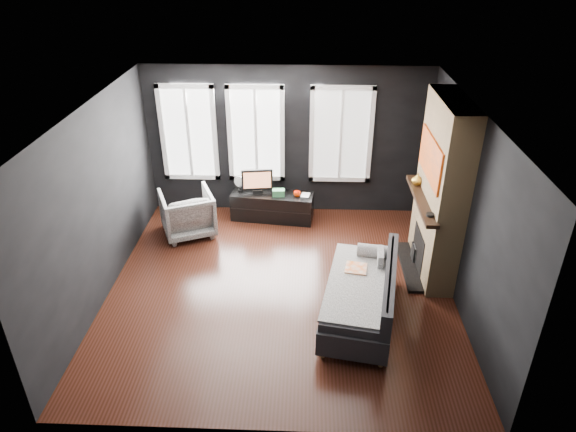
{
  "coord_description": "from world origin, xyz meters",
  "views": [
    {
      "loc": [
        0.35,
        -6.14,
        4.6
      ],
      "look_at": [
        0.1,
        0.3,
        1.05
      ],
      "focal_mm": 32.0,
      "sensor_mm": 36.0,
      "label": 1
    }
  ],
  "objects_px": {
    "book": "(301,190)",
    "mantel_vase": "(418,179)",
    "mug": "(297,193)",
    "armchair": "(187,211)",
    "sofa": "(360,292)",
    "monitor": "(257,180)",
    "media_console": "(272,206)"
  },
  "relations": [
    {
      "from": "armchair",
      "to": "book",
      "type": "relative_size",
      "value": 4.33
    },
    {
      "from": "sofa",
      "to": "monitor",
      "type": "height_order",
      "value": "monitor"
    },
    {
      "from": "sofa",
      "to": "book",
      "type": "xyz_separation_m",
      "value": [
        -0.83,
        2.68,
        0.19
      ]
    },
    {
      "from": "media_console",
      "to": "monitor",
      "type": "relative_size",
      "value": 2.59
    },
    {
      "from": "monitor",
      "to": "book",
      "type": "height_order",
      "value": "monitor"
    },
    {
      "from": "mug",
      "to": "monitor",
      "type": "bearing_deg",
      "value": 169.8
    },
    {
      "from": "armchair",
      "to": "monitor",
      "type": "height_order",
      "value": "monitor"
    },
    {
      "from": "armchair",
      "to": "book",
      "type": "xyz_separation_m",
      "value": [
        1.95,
        0.54,
        0.17
      ]
    },
    {
      "from": "media_console",
      "to": "book",
      "type": "distance_m",
      "value": 0.63
    },
    {
      "from": "monitor",
      "to": "book",
      "type": "bearing_deg",
      "value": -13.69
    },
    {
      "from": "armchair",
      "to": "mug",
      "type": "distance_m",
      "value": 1.94
    },
    {
      "from": "armchair",
      "to": "mantel_vase",
      "type": "height_order",
      "value": "mantel_vase"
    },
    {
      "from": "media_console",
      "to": "book",
      "type": "height_order",
      "value": "book"
    },
    {
      "from": "armchair",
      "to": "mug",
      "type": "height_order",
      "value": "armchair"
    },
    {
      "from": "armchair",
      "to": "mantel_vase",
      "type": "relative_size",
      "value": 4.7
    },
    {
      "from": "armchair",
      "to": "media_console",
      "type": "relative_size",
      "value": 0.59
    },
    {
      "from": "sofa",
      "to": "armchair",
      "type": "relative_size",
      "value": 2.24
    },
    {
      "from": "mug",
      "to": "armchair",
      "type": "bearing_deg",
      "value": -165.34
    },
    {
      "from": "media_console",
      "to": "mantel_vase",
      "type": "distance_m",
      "value": 2.75
    },
    {
      "from": "armchair",
      "to": "monitor",
      "type": "relative_size",
      "value": 1.52
    },
    {
      "from": "sofa",
      "to": "mantel_vase",
      "type": "distance_m",
      "value": 2.11
    },
    {
      "from": "book",
      "to": "media_console",
      "type": "bearing_deg",
      "value": 176.95
    },
    {
      "from": "mug",
      "to": "book",
      "type": "height_order",
      "value": "book"
    },
    {
      "from": "media_console",
      "to": "book",
      "type": "relative_size",
      "value": 7.37
    },
    {
      "from": "mug",
      "to": "mantel_vase",
      "type": "relative_size",
      "value": 0.66
    },
    {
      "from": "mug",
      "to": "mantel_vase",
      "type": "bearing_deg",
      "value": -27.62
    },
    {
      "from": "media_console",
      "to": "mug",
      "type": "height_order",
      "value": "mug"
    },
    {
      "from": "book",
      "to": "monitor",
      "type": "bearing_deg",
      "value": 174.39
    },
    {
      "from": "armchair",
      "to": "mantel_vase",
      "type": "distance_m",
      "value": 3.86
    },
    {
      "from": "book",
      "to": "mantel_vase",
      "type": "bearing_deg",
      "value": -29.87
    },
    {
      "from": "mug",
      "to": "book",
      "type": "relative_size",
      "value": 0.61
    },
    {
      "from": "monitor",
      "to": "mantel_vase",
      "type": "height_order",
      "value": "mantel_vase"
    }
  ]
}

